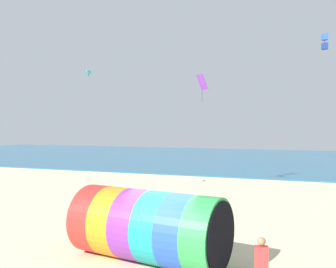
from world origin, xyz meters
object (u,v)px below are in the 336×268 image
kite_handler (261,268)px  kite_blue_box (325,42)px  giant_inflatable_tube (149,226)px  kite_purple_diamond (202,82)px  kite_cyan_parafoil (89,72)px

kite_handler → kite_blue_box: 16.24m
giant_inflatable_tube → kite_purple_diamond: 15.97m
kite_handler → kite_cyan_parafoil: bearing=137.5°
kite_blue_box → giant_inflatable_tube: bearing=-117.4°
giant_inflatable_tube → kite_cyan_parafoil: 14.25m
kite_cyan_parafoil → giant_inflatable_tube: bearing=-49.1°
kite_handler → kite_cyan_parafoil: kite_cyan_parafoil is taller
giant_inflatable_tube → kite_purple_diamond: bearing=97.4°
kite_cyan_parafoil → kite_purple_diamond: bearing=38.6°
kite_blue_box → kite_handler: bearing=-99.3°
giant_inflatable_tube → kite_handler: giant_inflatable_tube is taller
kite_cyan_parafoil → kite_blue_box: 14.59m
kite_handler → kite_purple_diamond: size_ratio=0.89×
kite_handler → kite_purple_diamond: 18.46m
kite_handler → kite_cyan_parafoil: (-12.09, 11.07, 7.27)m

